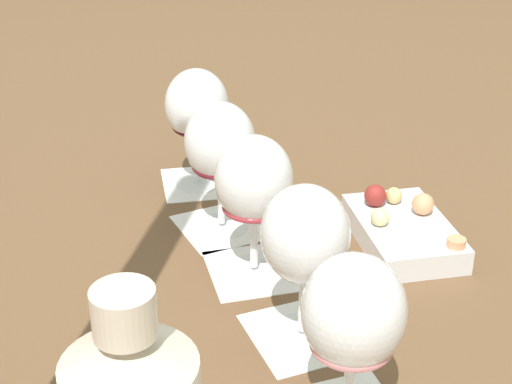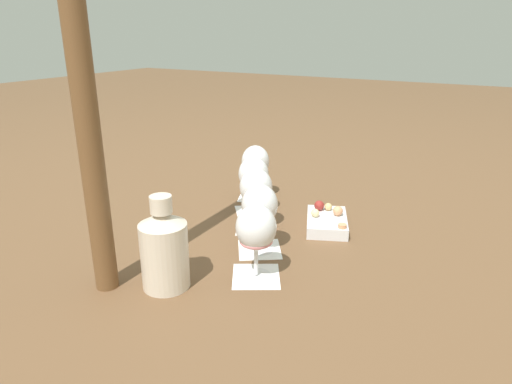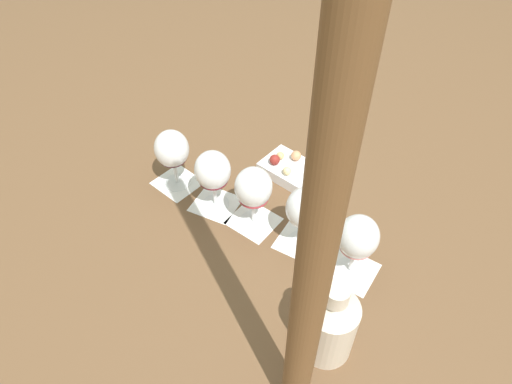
# 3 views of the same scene
# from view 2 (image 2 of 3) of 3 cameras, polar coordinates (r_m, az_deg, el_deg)

# --- Properties ---
(ground_plane) EXTENTS (8.00, 8.00, 0.00)m
(ground_plane) POSITION_cam_2_polar(r_m,az_deg,el_deg) (1.28, 0.09, -4.68)
(ground_plane) COLOR brown
(tasting_card_0) EXTENTS (0.15, 0.15, 0.00)m
(tasting_card_0) POSITION_cam_2_polar(r_m,az_deg,el_deg) (1.05, 0.01, -10.46)
(tasting_card_0) COLOR white
(tasting_card_0) RESTS_ON ground_plane
(tasting_card_1) EXTENTS (0.15, 0.15, 0.00)m
(tasting_card_1) POSITION_cam_2_polar(r_m,az_deg,el_deg) (1.17, 0.45, -7.16)
(tasting_card_1) COLOR white
(tasting_card_1) RESTS_ON ground_plane
(tasting_card_2) EXTENTS (0.15, 0.14, 0.00)m
(tasting_card_2) POSITION_cam_2_polar(r_m,az_deg,el_deg) (1.29, -0.01, -4.44)
(tasting_card_2) COLOR white
(tasting_card_2) RESTS_ON ground_plane
(tasting_card_3) EXTENTS (0.15, 0.15, 0.00)m
(tasting_card_3) POSITION_cam_2_polar(r_m,az_deg,el_deg) (1.40, -0.29, -2.48)
(tasting_card_3) COLOR white
(tasting_card_3) RESTS_ON ground_plane
(tasting_card_4) EXTENTS (0.14, 0.14, 0.00)m
(tasting_card_4) POSITION_cam_2_polar(r_m,az_deg,el_deg) (1.52, -0.07, -0.54)
(tasting_card_4) COLOR white
(tasting_card_4) RESTS_ON ground_plane
(wine_glass_0) EXTENTS (0.09, 0.09, 0.17)m
(wine_glass_0) POSITION_cam_2_polar(r_m,az_deg,el_deg) (1.00, 0.01, -4.83)
(wine_glass_0) COLOR white
(wine_glass_0) RESTS_ON tasting_card_0
(wine_glass_1) EXTENTS (0.09, 0.09, 0.17)m
(wine_glass_1) POSITION_cam_2_polar(r_m,az_deg,el_deg) (1.12, 0.46, -2.00)
(wine_glass_1) COLOR white
(wine_glass_1) RESTS_ON tasting_card_1
(wine_glass_2) EXTENTS (0.09, 0.09, 0.17)m
(wine_glass_2) POSITION_cam_2_polar(r_m,az_deg,el_deg) (1.25, -0.01, 0.34)
(wine_glass_2) COLOR white
(wine_glass_2) RESTS_ON tasting_card_2
(wine_glass_3) EXTENTS (0.09, 0.09, 0.17)m
(wine_glass_3) POSITION_cam_2_polar(r_m,az_deg,el_deg) (1.36, -0.30, 1.96)
(wine_glass_3) COLOR white
(wine_glass_3) RESTS_ON tasting_card_3
(wine_glass_4) EXTENTS (0.09, 0.09, 0.17)m
(wine_glass_4) POSITION_cam_2_polar(r_m,az_deg,el_deg) (1.49, -0.07, 3.56)
(wine_glass_4) COLOR white
(wine_glass_4) RESTS_ON tasting_card_4
(ceramic_vase) EXTENTS (0.10, 0.10, 0.21)m
(ceramic_vase) POSITION_cam_2_polar(r_m,az_deg,el_deg) (0.99, -11.40, -6.91)
(ceramic_vase) COLOR beige
(ceramic_vase) RESTS_ON ground_plane
(snack_dish) EXTENTS (0.20, 0.17, 0.06)m
(snack_dish) POSITION_cam_2_polar(r_m,az_deg,el_deg) (1.30, 8.84, -3.57)
(snack_dish) COLOR silver
(snack_dish) RESTS_ON ground_plane
(umbrella_pole) EXTENTS (0.05, 0.05, 1.06)m
(umbrella_pole) POSITION_cam_2_polar(r_m,az_deg,el_deg) (0.93, -21.67, 18.51)
(umbrella_pole) COLOR brown
(umbrella_pole) RESTS_ON ground_plane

